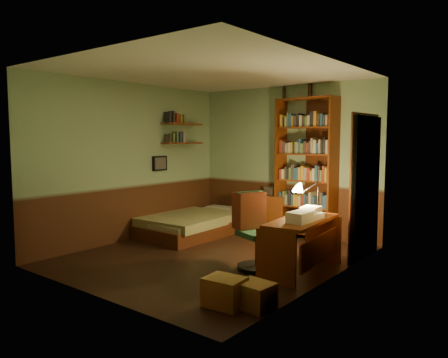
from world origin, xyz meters
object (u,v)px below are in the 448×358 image
Objects in this scene: bed at (197,216)px; mini_stereo at (272,191)px; cardboard_box_b at (255,295)px; desk at (301,246)px; office_chair at (258,228)px; desk_lamp at (318,191)px; bookshelf at (306,169)px; dresser at (265,214)px; cardboard_box_a at (225,292)px.

mini_stereo reaches higher than bed.
bed is 5.70× the size of cardboard_box_b.
desk is 0.60m from office_chair.
desk is at bearing -76.58° from desk_lamp.
desk_lamp is at bearing -5.81° from bed.
desk_lamp is at bearing 84.46° from office_chair.
bookshelf is at bearing 131.12° from desk_lamp.
dresser is 1.98× the size of cardboard_box_a.
dresser is 1.98m from desk_lamp.
bed is at bearing -115.86° from mini_stereo.
bookshelf is at bearing 108.98° from cardboard_box_b.
cardboard_box_b is at bearing 28.27° from cardboard_box_a.
dresser is 2.30m from desk.
mini_stereo reaches higher than dresser.
office_chair is (1.11, -1.89, 0.20)m from dresser.
mini_stereo is at bearing 45.76° from dresser.
bookshelf is (0.69, -0.04, 0.43)m from mini_stereo.
dresser is at bearing 121.32° from cardboard_box_b.
cardboard_box_b is (0.26, -1.91, -0.85)m from desk_lamp.
dresser is 1.13m from bookshelf.
office_chair reaches higher than bed.
bed is 3.48m from cardboard_box_b.
bed is at bearing 136.45° from cardboard_box_a.
cardboard_box_b is at bearing -75.48° from desk_lamp.
mini_stereo is 2.38m from desk.
bed is at bearing -179.63° from desk_lamp.
cardboard_box_a is at bearing -48.83° from office_chair.
mini_stereo is (0.98, 0.92, 0.44)m from bed.
desk is 1.49m from cardboard_box_a.
bookshelf is at bearing 122.23° from office_chair.
mini_stereo is 3.61m from cardboard_box_b.
cardboard_box_a is (-0.07, -1.48, -0.19)m from desk.
mini_stereo is 0.43× the size of desk_lamp.
dresser is 0.61× the size of desk.
desk is 3.26× the size of cardboard_box_a.
bed is at bearing -152.78° from dresser.
cardboard_box_a is (0.78, -3.20, -1.03)m from bookshelf.
desk_lamp reaches higher than mini_stereo.
desk_lamp is at bearing -18.07° from mini_stereo.
cardboard_box_a is 0.31m from cardboard_box_b.
bookshelf is 2.18× the size of office_chair.
bed is 2.70× the size of dresser.
desk_lamp reaches higher than dresser.
cardboard_box_b is (0.70, -1.08, -0.41)m from office_chair.
cardboard_box_a is at bearing -151.73° from cardboard_box_b.
dresser reaches higher than bed.
bed is 3.57× the size of desk_lamp.
desk reaches higher than cardboard_box_b.
cardboard_box_b is at bearing -63.14° from bookshelf.
dresser is 0.33× the size of bookshelf.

